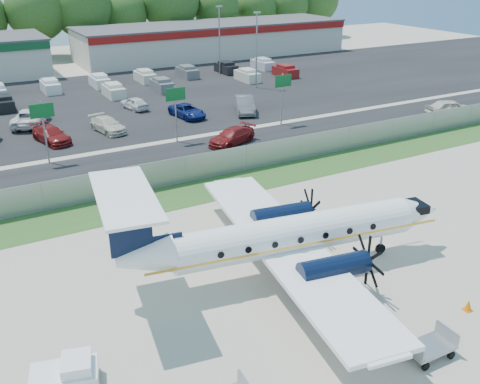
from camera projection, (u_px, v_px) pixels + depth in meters
ground at (296, 273)px, 27.75m from camera, size 170.00×170.00×0.00m
grass_verge at (199, 192)px, 37.36m from camera, size 170.00×4.00×0.02m
access_road at (162, 161)px, 42.96m from camera, size 170.00×8.00×0.02m
parking_lot at (93, 104)px, 59.78m from camera, size 170.00×32.00×0.02m
perimeter_fence at (186, 169)px, 38.56m from camera, size 120.00×0.06×1.99m
building_east at (214, 39)px, 87.83m from camera, size 44.40×12.40×5.24m
sign_left at (43, 119)px, 41.09m from camera, size 1.80×0.26×5.00m
sign_mid at (176, 102)px, 45.97m from camera, size 1.80×0.26×5.00m
sign_right at (283, 88)px, 50.84m from camera, size 1.80×0.26×5.00m
light_pole_ne at (257, 45)px, 64.92m from camera, size 0.90×0.35×9.09m
light_pole_se at (219, 35)px, 72.93m from camera, size 0.90×0.35×9.09m
tree_line at (38, 58)px, 87.01m from camera, size 112.00×6.00×14.00m
aircraft at (288, 235)px, 26.96m from camera, size 18.54×18.20×5.67m
pushback_tug at (67, 375)px, 20.09m from camera, size 2.76×2.30×1.33m
baggage_cart_far at (429, 346)px, 21.81m from camera, size 2.05×1.27×1.06m
cone_nose at (468, 305)px, 24.74m from camera, size 0.40×0.40×0.57m
cone_starboard_wing at (226, 182)px, 38.20m from camera, size 0.42×0.42×0.60m
road_car_mid at (232, 144)px, 46.91m from camera, size 5.21×3.62×1.40m
road_car_east at (449, 116)px, 55.14m from camera, size 5.39×3.59×1.70m
parked_car_b at (52, 142)px, 47.34m from camera, size 3.09×5.14×1.39m
parked_car_c at (108, 132)px, 50.18m from camera, size 2.81×4.92×1.34m
parked_car_d at (188, 117)px, 54.72m from camera, size 2.82×5.01×1.32m
parked_car_e at (245, 113)px, 56.37m from camera, size 3.71×5.47×1.71m
parked_car_f at (32, 125)px, 52.15m from camera, size 4.65×6.54×1.65m
parked_car_g at (135, 109)px, 57.61m from camera, size 2.38×4.20×1.35m
far_parking_rows at (82, 94)px, 63.78m from camera, size 56.00×10.00×1.60m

